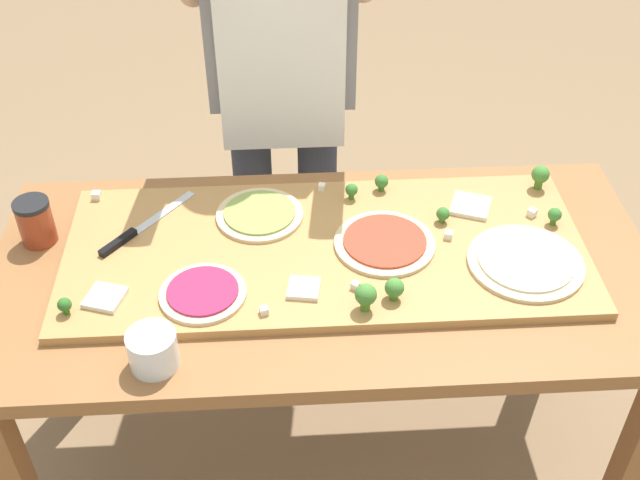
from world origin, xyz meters
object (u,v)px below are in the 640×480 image
(pizza_slice_center, at_px, (471,206))
(broccoli_floret_back_right, at_px, (352,190))
(broccoli_floret_center_right, at_px, (382,182))
(cook_center, at_px, (281,64))
(cheese_crumble_c, at_px, (532,213))
(broccoli_floret_front_right, at_px, (443,214))
(cheese_crumble_b, at_px, (322,187))
(cheese_crumble_e, at_px, (264,311))
(flour_cup, at_px, (153,351))
(broccoli_floret_back_left, at_px, (394,288))
(broccoli_floret_back_mid, at_px, (366,296))
(sauce_jar, at_px, (35,222))
(pizza_slice_far_left, at_px, (105,298))
(pizza_slice_near_left, at_px, (304,288))
(broccoli_floret_front_mid, at_px, (540,175))
(prep_table, at_px, (324,298))
(cheese_crumble_a, at_px, (449,235))
(broccoli_floret_front_left, at_px, (555,215))
(pizza_whole_cheese_artichoke, at_px, (526,262))
(chefs_knife, at_px, (135,231))
(pizza_whole_tomato_red, at_px, (385,243))
(pizza_whole_beet_magenta, at_px, (203,293))
(pizza_whole_pesto_green, at_px, (260,214))
(cheese_crumble_f, at_px, (96,196))
(broccoli_floret_center_left, at_px, (65,305))

(pizza_slice_center, bearing_deg, broccoli_floret_back_right, 169.20)
(broccoli_floret_center_right, bearing_deg, cook_center, 126.85)
(cheese_crumble_c, bearing_deg, broccoli_floret_front_right, -177.27)
(cheese_crumble_b, distance_m, cheese_crumble_e, 0.48)
(broccoli_floret_center_right, height_order, flour_cup, flour_cup)
(pizza_slice_center, xyz_separation_m, broccoli_floret_back_left, (-0.24, -0.32, 0.03))
(broccoli_floret_back_mid, xyz_separation_m, sauce_jar, (-0.77, 0.31, -0.00))
(pizza_slice_far_left, relative_size, broccoli_floret_front_right, 1.87)
(pizza_slice_far_left, distance_m, cheese_crumble_b, 0.63)
(pizza_slice_near_left, bearing_deg, broccoli_floret_front_mid, 29.19)
(cheese_crumble_b, relative_size, sauce_jar, 0.15)
(pizza_slice_near_left, distance_m, cook_center, 0.73)
(pizza_slice_far_left, distance_m, broccoli_floret_front_mid, 1.13)
(pizza_slice_far_left, bearing_deg, broccoli_floret_center_right, 29.37)
(prep_table, relative_size, broccoli_floret_back_right, 35.53)
(broccoli_floret_front_right, xyz_separation_m, broccoli_floret_center_right, (-0.14, 0.14, 0.00))
(broccoli_floret_back_left, height_order, cheese_crumble_a, broccoli_floret_back_left)
(broccoli_floret_front_left, bearing_deg, cheese_crumble_e, -159.41)
(broccoli_floret_back_left, relative_size, cheese_crumble_c, 2.78)
(prep_table, xyz_separation_m, pizza_slice_far_left, (-0.49, -0.11, 0.14))
(prep_table, relative_size, pizza_whole_cheese_artichoke, 5.83)
(prep_table, xyz_separation_m, pizza_whole_cheese_artichoke, (0.47, -0.05, 0.14))
(broccoli_floret_back_mid, bearing_deg, pizza_slice_center, 48.56)
(chefs_knife, bearing_deg, pizza_slice_center, 3.51)
(broccoli_floret_back_mid, bearing_deg, pizza_slice_far_left, 173.57)
(pizza_whole_tomato_red, height_order, broccoli_floret_front_right, broccoli_floret_front_right)
(cheese_crumble_e, bearing_deg, pizza_whole_beet_magenta, 154.06)
(pizza_whole_pesto_green, xyz_separation_m, broccoli_floret_front_left, (0.73, -0.07, 0.02))
(pizza_slice_near_left, distance_m, pizza_slice_center, 0.52)
(pizza_slice_near_left, bearing_deg, cook_center, 92.33)
(prep_table, xyz_separation_m, cheese_crumble_f, (-0.57, 0.27, 0.14))
(pizza_whole_pesto_green, distance_m, pizza_slice_near_left, 0.29)
(broccoli_floret_back_right, height_order, cheese_crumble_b, broccoli_floret_back_right)
(pizza_whole_beet_magenta, relative_size, pizza_whole_cheese_artichoke, 0.72)
(cheese_crumble_b, distance_m, cheese_crumble_f, 0.58)
(chefs_knife, xyz_separation_m, broccoli_floret_center_left, (-0.12, -0.27, 0.02))
(pizza_whole_beet_magenta, distance_m, broccoli_floret_back_left, 0.43)
(pizza_whole_pesto_green, distance_m, broccoli_floret_back_right, 0.25)
(pizza_whole_pesto_green, height_order, cheese_crumble_b, cheese_crumble_b)
(broccoli_floret_front_mid, xyz_separation_m, cheese_crumble_c, (-0.05, -0.12, -0.03))
(pizza_whole_tomato_red, xyz_separation_m, pizza_slice_far_left, (-0.64, -0.15, -0.00))
(broccoli_floret_front_mid, bearing_deg, broccoli_floret_front_right, -155.44)
(cheese_crumble_f, bearing_deg, pizza_whole_beet_magenta, -52.20)
(cheese_crumble_e, bearing_deg, cheese_crumble_f, 134.03)
(broccoli_floret_front_mid, xyz_separation_m, flour_cup, (-0.95, -0.53, -0.03))
(pizza_whole_pesto_green, xyz_separation_m, broccoli_floret_back_left, (0.30, -0.31, 0.02))
(broccoli_floret_front_mid, bearing_deg, pizza_slice_far_left, -161.64)
(cheese_crumble_f, bearing_deg, broccoli_floret_front_left, -8.67)
(pizza_whole_beet_magenta, distance_m, pizza_slice_far_left, 0.22)
(broccoli_floret_back_right, xyz_separation_m, broccoli_floret_center_left, (-0.66, -0.38, -0.00))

